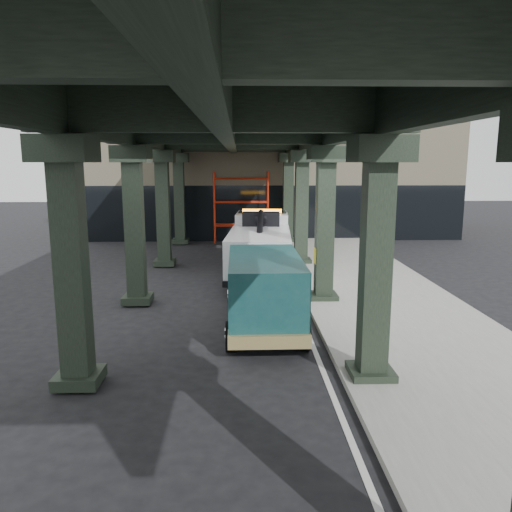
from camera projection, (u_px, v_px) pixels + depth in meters
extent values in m
plane|color=black|center=(244.00, 322.00, 14.25)|extent=(90.00, 90.00, 0.00)
cube|color=gray|center=(380.00, 299.00, 16.35)|extent=(5.00, 40.00, 0.15)
cube|color=silver|center=(295.00, 302.00, 16.27)|extent=(0.12, 38.00, 0.01)
cube|color=black|center=(375.00, 264.00, 9.94)|extent=(0.55, 0.55, 5.00)
cube|color=black|center=(381.00, 149.00, 9.53)|extent=(1.10, 1.10, 0.50)
cube|color=black|center=(371.00, 373.00, 10.37)|extent=(0.90, 0.90, 0.24)
cube|color=black|center=(325.00, 226.00, 15.83)|extent=(0.55, 0.55, 5.00)
cube|color=black|center=(327.00, 154.00, 15.42)|extent=(1.10, 1.10, 0.50)
cube|color=black|center=(323.00, 297.00, 16.26)|extent=(0.90, 0.90, 0.24)
cube|color=black|center=(301.00, 209.00, 21.73)|extent=(0.55, 0.55, 5.00)
cube|color=black|center=(302.00, 156.00, 21.31)|extent=(1.10, 1.10, 0.50)
cube|color=black|center=(301.00, 261.00, 22.16)|extent=(0.90, 0.90, 0.24)
cube|color=black|center=(288.00, 199.00, 27.62)|extent=(0.55, 0.55, 5.00)
cube|color=black|center=(289.00, 158.00, 27.20)|extent=(1.10, 1.10, 0.50)
cube|color=black|center=(288.00, 240.00, 28.05)|extent=(0.90, 0.90, 0.24)
cube|color=black|center=(72.00, 266.00, 9.74)|extent=(0.55, 0.55, 5.00)
cube|color=black|center=(63.00, 149.00, 9.33)|extent=(1.10, 1.10, 0.50)
cube|color=black|center=(79.00, 378.00, 10.17)|extent=(0.90, 0.90, 0.24)
cube|color=black|center=(135.00, 227.00, 15.64)|extent=(0.55, 0.55, 5.00)
cube|color=black|center=(131.00, 154.00, 15.22)|extent=(1.10, 1.10, 0.50)
cube|color=black|center=(138.00, 299.00, 16.06)|extent=(0.90, 0.90, 0.24)
cube|color=black|center=(163.00, 209.00, 21.53)|extent=(0.55, 0.55, 5.00)
cube|color=black|center=(161.00, 156.00, 21.11)|extent=(1.10, 1.10, 0.50)
cube|color=black|center=(165.00, 262.00, 21.96)|extent=(0.90, 0.90, 0.24)
cube|color=black|center=(179.00, 199.00, 27.42)|extent=(0.55, 0.55, 5.00)
cube|color=black|center=(178.00, 158.00, 27.01)|extent=(1.10, 1.10, 0.50)
cube|color=black|center=(181.00, 241.00, 27.85)|extent=(0.90, 0.90, 0.24)
cube|color=black|center=(327.00, 128.00, 15.27)|extent=(0.35, 32.00, 1.10)
cube|color=black|center=(130.00, 127.00, 15.07)|extent=(0.35, 32.00, 1.10)
cube|color=black|center=(229.00, 127.00, 15.17)|extent=(0.35, 32.00, 1.10)
cube|color=black|center=(229.00, 103.00, 15.04)|extent=(7.40, 32.00, 0.30)
cube|color=#C6B793|center=(271.00, 170.00, 33.22)|extent=(22.00, 10.00, 8.00)
cylinder|color=red|center=(215.00, 207.00, 28.46)|extent=(0.08, 0.08, 4.00)
cylinder|color=red|center=(214.00, 208.00, 27.68)|extent=(0.08, 0.08, 4.00)
cylinder|color=red|center=(267.00, 207.00, 28.56)|extent=(0.08, 0.08, 4.00)
cylinder|color=red|center=(268.00, 208.00, 27.77)|extent=(0.08, 0.08, 4.00)
cylinder|color=red|center=(241.00, 224.00, 28.70)|extent=(3.00, 0.08, 0.08)
cylinder|color=red|center=(241.00, 202.00, 28.46)|extent=(3.00, 0.08, 0.08)
cylinder|color=red|center=(241.00, 179.00, 28.22)|extent=(3.00, 0.08, 0.08)
cube|color=black|center=(260.00, 260.00, 19.87)|extent=(1.47, 7.15, 0.24)
cube|color=silver|center=(262.00, 232.00, 22.10)|extent=(2.39, 2.43, 1.70)
cube|color=silver|center=(263.00, 239.00, 23.16)|extent=(2.27, 0.82, 0.85)
cube|color=black|center=(262.00, 221.00, 22.24)|extent=(2.17, 1.38, 0.81)
cube|color=silver|center=(259.00, 250.00, 18.69)|extent=(2.61, 4.89, 1.33)
cube|color=orange|center=(262.00, 211.00, 21.73)|extent=(1.72, 0.39, 0.15)
cube|color=black|center=(261.00, 219.00, 20.37)|extent=(1.55, 0.68, 0.57)
cylinder|color=black|center=(260.00, 230.00, 18.74)|extent=(0.47, 3.32, 1.27)
cube|color=black|center=(257.00, 290.00, 16.49)|extent=(0.38, 1.34, 0.17)
cube|color=black|center=(256.00, 297.00, 15.85)|extent=(1.53, 0.35, 0.17)
cylinder|color=black|center=(239.00, 252.00, 22.59)|extent=(0.41, 1.06, 1.04)
cylinder|color=silver|center=(239.00, 252.00, 22.59)|extent=(0.41, 0.60, 0.57)
cylinder|color=black|center=(285.00, 252.00, 22.51)|extent=(0.41, 1.06, 1.04)
cylinder|color=silver|center=(285.00, 252.00, 22.51)|extent=(0.41, 0.60, 0.57)
cylinder|color=black|center=(233.00, 266.00, 19.52)|extent=(0.41, 1.06, 1.04)
cylinder|color=silver|center=(233.00, 266.00, 19.52)|extent=(0.41, 0.60, 0.57)
cylinder|color=black|center=(287.00, 266.00, 19.44)|extent=(0.41, 1.06, 1.04)
cylinder|color=silver|center=(287.00, 266.00, 19.44)|extent=(0.41, 0.60, 0.57)
cylinder|color=black|center=(231.00, 272.00, 18.31)|extent=(0.41, 1.06, 1.04)
cylinder|color=silver|center=(231.00, 272.00, 18.31)|extent=(0.41, 0.60, 0.57)
cylinder|color=black|center=(287.00, 273.00, 18.23)|extent=(0.41, 1.06, 1.04)
cylinder|color=silver|center=(287.00, 273.00, 18.23)|extent=(0.41, 0.60, 0.57)
cube|color=#124043|center=(260.00, 281.00, 15.67)|extent=(1.83, 0.99, 0.80)
cube|color=#124043|center=(265.00, 289.00, 13.20)|extent=(1.89, 4.01, 1.73)
cube|color=olive|center=(264.00, 311.00, 13.68)|extent=(1.93, 4.99, 0.31)
cube|color=black|center=(261.00, 261.00, 15.19)|extent=(1.74, 0.39, 0.74)
cube|color=black|center=(264.00, 270.00, 13.38)|extent=(1.91, 3.21, 0.49)
cube|color=silver|center=(260.00, 288.00, 16.20)|extent=(1.78, 0.12, 0.27)
cylinder|color=black|center=(232.00, 296.00, 15.68)|extent=(0.25, 0.75, 0.75)
cylinder|color=silver|center=(232.00, 296.00, 15.68)|extent=(0.29, 0.41, 0.41)
cylinder|color=black|center=(288.00, 295.00, 15.75)|extent=(0.25, 0.75, 0.75)
cylinder|color=silver|center=(288.00, 295.00, 15.75)|extent=(0.29, 0.41, 0.41)
cylinder|color=black|center=(231.00, 336.00, 12.01)|extent=(0.25, 0.75, 0.75)
cylinder|color=silver|center=(231.00, 336.00, 12.01)|extent=(0.29, 0.41, 0.41)
cylinder|color=black|center=(304.00, 335.00, 12.08)|extent=(0.25, 0.75, 0.75)
cylinder|color=silver|center=(304.00, 335.00, 12.08)|extent=(0.29, 0.41, 0.41)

